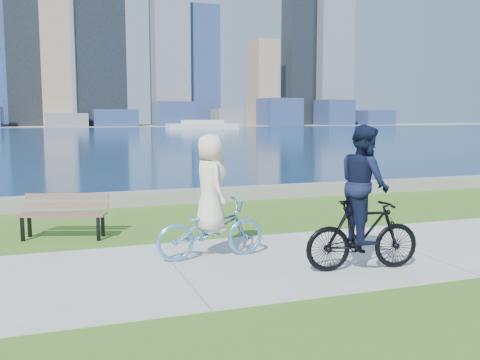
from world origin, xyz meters
The scene contains 10 objects.
ground centered at (0.00, 0.00, 0.00)m, with size 320.00×320.00×0.00m, color #39651A.
concrete_path centered at (0.00, 0.00, 0.01)m, with size 80.00×3.50×0.02m, color #A7A8A2.
seawall centered at (0.00, 6.20, 0.17)m, with size 90.00×0.50×0.35m, color gray.
bay_water centered at (0.00, 72.00, 0.00)m, with size 320.00×131.00×0.01m, color navy.
far_shore centered at (0.00, 130.00, 0.06)m, with size 320.00×30.00×0.12m, color gray.
city_skyline centered at (-3.57, 129.41, 24.03)m, with size 178.81×22.09×76.00m.
ferry_far centered at (24.23, 85.34, 0.72)m, with size 12.72×3.63×1.73m.
park_bench centered at (-1.51, 2.90, 0.50)m, with size 1.68×1.02×0.82m.
cyclist_woman centered at (0.66, 0.50, 0.76)m, with size 0.71×1.82×1.99m.
cyclist_man centered at (2.58, -0.90, 0.93)m, with size 0.75×1.80×2.15m.
Camera 1 is at (-1.71, -7.56, 2.28)m, focal length 40.00 mm.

